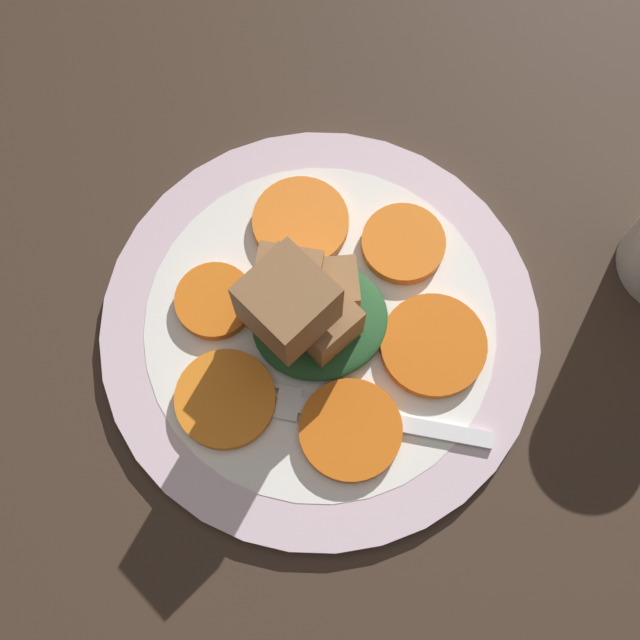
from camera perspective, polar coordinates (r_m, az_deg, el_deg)
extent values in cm
cube|color=#38281E|center=(58.09, 0.00, -0.95)|extent=(120.00, 120.00, 2.00)
cylinder|color=silver|center=(56.66, 0.00, -0.50)|extent=(30.92, 30.92, 1.00)
cylinder|color=white|center=(56.61, 0.00, -0.49)|extent=(24.73, 24.73, 1.00)
cylinder|color=orange|center=(54.59, -6.74, -5.61)|extent=(6.81, 6.81, 0.92)
cylinder|color=#D45E12|center=(53.85, 2.37, -7.78)|extent=(6.92, 6.92, 0.92)
cylinder|color=#D45F13|center=(55.70, 8.06, -1.81)|extent=(7.35, 7.35, 0.92)
cylinder|color=orange|center=(58.08, 5.94, 5.43)|extent=(6.05, 6.05, 0.92)
cylinder|color=orange|center=(58.48, -1.39, 6.97)|extent=(7.00, 7.00, 0.92)
cylinder|color=orange|center=(56.64, -7.50, 1.35)|extent=(5.55, 5.55, 0.92)
ellipsoid|color=#235128|center=(55.28, 0.00, -0.05)|extent=(9.49, 8.54, 1.69)
cube|color=olive|center=(53.46, 0.96, 2.31)|extent=(3.76, 3.76, 3.24)
cube|color=olive|center=(52.37, 0.09, -0.13)|extent=(5.12, 5.12, 3.80)
cube|color=brown|center=(52.52, -2.66, 1.46)|extent=(6.32, 6.32, 4.56)
cube|color=olive|center=(52.98, -2.35, 2.35)|extent=(5.63, 5.63, 4.24)
cube|color=brown|center=(47.42, -2.31, 1.20)|extent=(6.36, 6.36, 4.66)
cube|color=brown|center=(49.23, -2.16, 1.18)|extent=(4.30, 4.30, 3.52)
cube|color=silver|center=(54.39, 5.42, -7.31)|extent=(12.33, 6.70, 0.40)
cube|color=silver|center=(54.47, -2.28, -5.93)|extent=(2.44, 2.77, 0.40)
cube|color=silver|center=(54.64, -5.99, -6.26)|extent=(4.80, 2.53, 0.40)
cube|color=silver|center=(54.77, -5.84, -5.59)|extent=(4.80, 2.53, 0.40)
cube|color=silver|center=(54.90, -5.69, -4.93)|extent=(4.80, 2.53, 0.40)
cube|color=silver|center=(55.04, -5.54, -4.26)|extent=(4.80, 2.53, 0.40)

